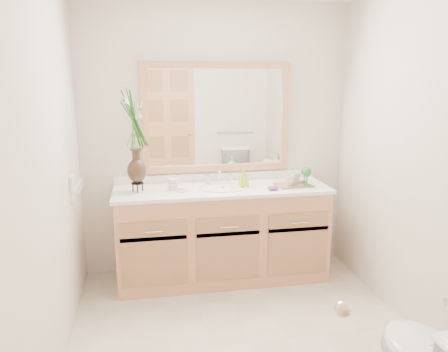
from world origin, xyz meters
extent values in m
plane|color=beige|center=(0.00, 0.00, 0.00)|extent=(2.60, 2.60, 0.00)
cube|color=silver|center=(0.00, 1.30, 1.20)|extent=(2.40, 0.02, 2.40)
cube|color=silver|center=(0.00, -1.30, 1.20)|extent=(2.40, 0.02, 2.40)
cube|color=silver|center=(-1.20, 0.00, 1.20)|extent=(0.02, 2.60, 2.40)
cube|color=silver|center=(1.20, 0.00, 1.20)|extent=(0.02, 2.60, 2.40)
cube|color=tan|center=(0.00, 1.01, 0.40)|extent=(1.80, 0.55, 0.80)
cube|color=white|center=(0.00, 1.01, 0.82)|extent=(1.84, 0.57, 0.03)
ellipsoid|color=white|center=(0.00, 0.99, 0.78)|extent=(0.38, 0.30, 0.12)
cylinder|color=silver|center=(0.00, 1.17, 0.89)|extent=(0.02, 0.02, 0.11)
cylinder|color=silver|center=(-0.10, 1.17, 0.87)|extent=(0.02, 0.02, 0.08)
cylinder|color=silver|center=(0.10, 1.17, 0.87)|extent=(0.02, 0.02, 0.08)
cube|color=white|center=(0.00, 1.28, 1.41)|extent=(1.20, 0.01, 0.85)
cube|color=tan|center=(0.00, 1.28, 1.86)|extent=(1.32, 0.04, 0.06)
cube|color=tan|center=(0.00, 1.28, 0.95)|extent=(1.32, 0.04, 0.06)
cube|color=tan|center=(-0.63, 1.28, 1.41)|extent=(0.06, 0.04, 0.85)
cube|color=tan|center=(0.63, 1.28, 1.41)|extent=(0.06, 0.04, 0.85)
cube|color=white|center=(-1.19, 0.76, 0.98)|extent=(0.02, 0.12, 0.12)
cube|color=tan|center=(-0.30, -1.29, 1.00)|extent=(0.80, 0.03, 2.00)
cylinder|color=black|center=(-0.71, 1.01, 0.90)|extent=(0.10, 0.10, 0.01)
ellipsoid|color=black|center=(-0.71, 1.01, 1.01)|extent=(0.15, 0.15, 0.20)
cylinder|color=black|center=(-0.71, 1.01, 1.14)|extent=(0.06, 0.06, 0.09)
cylinder|color=#4C7A33|center=(-0.71, 1.01, 1.37)|extent=(0.05, 0.05, 0.36)
cylinder|color=beige|center=(-0.42, 1.01, 0.88)|extent=(0.08, 0.08, 0.10)
cylinder|color=beige|center=(-0.35, 0.96, 0.84)|extent=(0.10, 0.10, 0.01)
cube|color=beige|center=(-0.35, 0.96, 0.85)|extent=(0.07, 0.05, 0.02)
imported|color=#93D632|center=(0.19, 1.02, 0.90)|extent=(0.08, 0.08, 0.15)
ellipsoid|color=#612878|center=(0.41, 0.86, 0.85)|extent=(0.12, 0.11, 0.03)
cube|color=brown|center=(0.62, 0.97, 0.84)|extent=(0.33, 0.24, 0.02)
imported|color=beige|center=(0.57, 0.93, 0.89)|extent=(0.13, 0.12, 0.10)
imported|color=beige|center=(0.65, 1.01, 0.90)|extent=(0.14, 0.14, 0.10)
cylinder|color=#256F2C|center=(0.72, 0.90, 0.85)|extent=(0.07, 0.07, 0.01)
cylinder|color=#256F2C|center=(0.72, 0.90, 0.90)|extent=(0.01, 0.01, 0.10)
ellipsoid|color=#256F2C|center=(0.72, 0.90, 0.96)|extent=(0.07, 0.07, 0.08)
cylinder|color=#256F2C|center=(0.75, 1.03, 0.85)|extent=(0.06, 0.06, 0.01)
cylinder|color=#256F2C|center=(0.75, 1.03, 0.89)|extent=(0.01, 0.01, 0.08)
ellipsoid|color=#256F2C|center=(0.75, 1.03, 0.94)|extent=(0.06, 0.06, 0.07)
camera|label=1|loc=(-0.64, -2.55, 1.76)|focal=35.00mm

